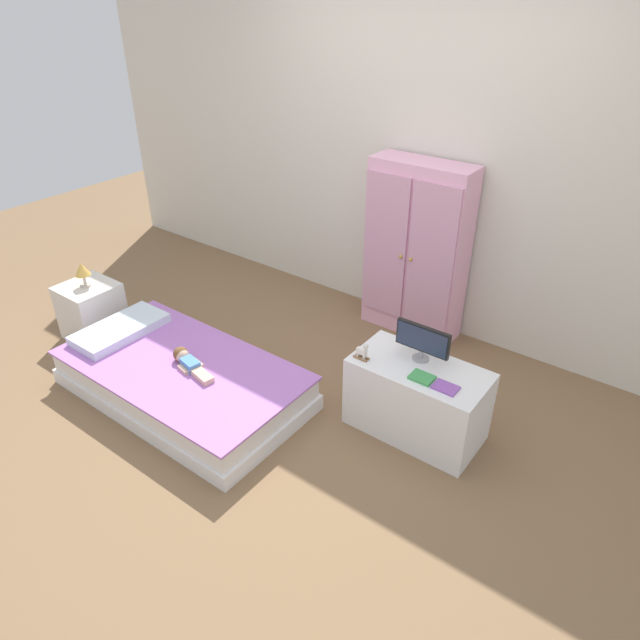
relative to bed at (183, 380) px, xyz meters
name	(u,v)px	position (x,y,z in m)	size (l,w,h in m)	color
ground_plane	(283,414)	(0.63, 0.25, -0.13)	(10.00, 10.00, 0.02)	brown
back_wall	(421,147)	(0.63, 1.83, 1.23)	(6.40, 0.05, 2.70)	silver
bed	(183,380)	(0.00, 0.00, 0.00)	(1.63, 0.88, 0.25)	white
pillow	(120,329)	(-0.61, 0.00, 0.16)	(0.32, 0.63, 0.06)	silver
doll	(187,360)	(0.05, 0.02, 0.16)	(0.39, 0.16, 0.10)	#4C84C6
nightstand	(92,311)	(-1.10, 0.09, 0.09)	(0.38, 0.38, 0.43)	silver
table_lamp	(82,270)	(-1.10, 0.09, 0.43)	(0.11, 0.11, 0.18)	#B7B2AD
wardrobe	(416,251)	(0.77, 1.64, 0.53)	(0.74, 0.31, 1.31)	#EFADCC
tv_stand	(417,399)	(1.37, 0.61, 0.11)	(0.79, 0.41, 0.47)	white
tv_monitor	(422,340)	(1.34, 0.68, 0.48)	(0.33, 0.10, 0.22)	#99999E
rocking_horse_toy	(363,351)	(1.07, 0.48, 0.40)	(0.09, 0.04, 0.11)	#8E6642
book_green	(422,377)	(1.43, 0.52, 0.35)	(0.13, 0.10, 0.02)	#429E51
book_purple	(445,387)	(1.58, 0.52, 0.35)	(0.13, 0.10, 0.01)	#8E51B2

